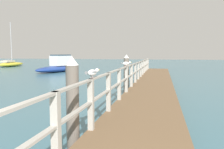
% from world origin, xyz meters
% --- Properties ---
extents(pier_deck, '(2.20, 24.21, 0.54)m').
position_xyz_m(pier_deck, '(0.00, 12.11, 0.27)').
color(pier_deck, brown).
rests_on(pier_deck, ground_plane).
extents(pier_railing, '(0.12, 22.73, 1.15)m').
position_xyz_m(pier_railing, '(-1.02, 12.11, 1.24)').
color(pier_railing, '#B2ADA3').
rests_on(pier_railing, pier_deck).
extents(dock_piling_near, '(0.29, 0.29, 2.18)m').
position_xyz_m(dock_piling_near, '(-1.40, 3.91, 1.10)').
color(dock_piling_near, '#6B6056').
rests_on(dock_piling_near, ground_plane).
extents(dock_piling_far, '(0.29, 0.29, 2.18)m').
position_xyz_m(dock_piling_far, '(-1.40, 11.12, 1.10)').
color(dock_piling_far, '#6B6056').
rests_on(dock_piling_far, ground_plane).
extents(seagull_foreground, '(0.24, 0.46, 0.21)m').
position_xyz_m(seagull_foreground, '(-1.02, 4.15, 1.82)').
color(seagull_foreground, white).
rests_on(seagull_foreground, pier_railing).
extents(seagull_background, '(0.45, 0.25, 0.21)m').
position_xyz_m(seagull_background, '(-1.01, 8.71, 1.82)').
color(seagull_background, white).
rests_on(seagull_background, pier_railing).
extents(boat_1, '(3.75, 6.82, 2.10)m').
position_xyz_m(boat_1, '(-11.78, 23.55, 0.70)').
color(boat_1, navy).
rests_on(boat_1, ground_plane).
extents(boat_3, '(2.44, 6.24, 7.51)m').
position_xyz_m(boat_3, '(-24.70, 31.45, 0.44)').
color(boat_3, gold).
rests_on(boat_3, ground_plane).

